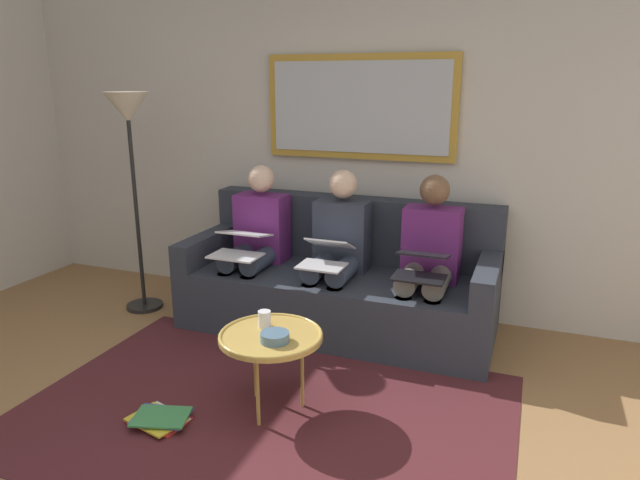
{
  "coord_description": "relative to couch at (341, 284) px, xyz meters",
  "views": [
    {
      "loc": [
        -1.25,
        1.56,
        1.72
      ],
      "look_at": [
        0.0,
        -1.7,
        0.75
      ],
      "focal_mm": 31.78,
      "sensor_mm": 36.0,
      "label": 1
    }
  ],
  "objects": [
    {
      "name": "wall_rear",
      "position": [
        0.0,
        -0.48,
        0.99
      ],
      "size": [
        6.0,
        0.12,
        2.6
      ],
      "primitive_type": "cube",
      "color": "beige",
      "rests_on": "ground_plane"
    },
    {
      "name": "area_rug",
      "position": [
        0.0,
        1.27,
        -0.31
      ],
      "size": [
        2.6,
        1.8,
        0.01
      ],
      "primitive_type": "cube",
      "color": "#4C1E23",
      "rests_on": "ground_plane"
    },
    {
      "name": "couch",
      "position": [
        0.0,
        0.0,
        0.0
      ],
      "size": [
        2.2,
        0.9,
        0.9
      ],
      "color": "#2D333D",
      "rests_on": "ground_plane"
    },
    {
      "name": "framed_mirror",
      "position": [
        0.0,
        -0.39,
        1.24
      ],
      "size": [
        1.43,
        0.05,
        0.75
      ],
      "color": "#B7892D"
    },
    {
      "name": "coffee_table",
      "position": [
        -0.03,
        1.22,
        0.12
      ],
      "size": [
        0.55,
        0.55,
        0.45
      ],
      "color": "tan",
      "rests_on": "ground_plane"
    },
    {
      "name": "cup",
      "position": [
        0.05,
        1.14,
        0.18
      ],
      "size": [
        0.07,
        0.07,
        0.09
      ],
      "primitive_type": "cylinder",
      "color": "silver",
      "rests_on": "coffee_table"
    },
    {
      "name": "bowl",
      "position": [
        -0.09,
        1.29,
        0.16
      ],
      "size": [
        0.15,
        0.15,
        0.05
      ],
      "primitive_type": "cylinder",
      "color": "slate",
      "rests_on": "coffee_table"
    },
    {
      "name": "person_left",
      "position": [
        -0.64,
        0.07,
        0.3
      ],
      "size": [
        0.38,
        0.58,
        1.14
      ],
      "color": "#66236B",
      "rests_on": "couch"
    },
    {
      "name": "laptop_black",
      "position": [
        -0.64,
        0.32,
        0.32
      ],
      "size": [
        0.32,
        0.34,
        0.14
      ],
      "color": "black"
    },
    {
      "name": "person_middle",
      "position": [
        0.0,
        0.07,
        0.3
      ],
      "size": [
        0.38,
        0.58,
        1.14
      ],
      "color": "#2D3342",
      "rests_on": "couch"
    },
    {
      "name": "laptop_silver",
      "position": [
        0.0,
        0.3,
        0.32
      ],
      "size": [
        0.3,
        0.38,
        0.17
      ],
      "color": "silver"
    },
    {
      "name": "person_right",
      "position": [
        0.64,
        0.07,
        0.3
      ],
      "size": [
        0.38,
        0.58,
        1.14
      ],
      "color": "#66236B",
      "rests_on": "couch"
    },
    {
      "name": "laptop_white",
      "position": [
        0.64,
        0.31,
        0.32
      ],
      "size": [
        0.35,
        0.38,
        0.16
      ],
      "color": "white"
    },
    {
      "name": "magazine_stack",
      "position": [
        0.46,
        1.55,
        -0.28
      ],
      "size": [
        0.36,
        0.29,
        0.05
      ],
      "color": "red",
      "rests_on": "ground_plane"
    },
    {
      "name": "standing_lamp",
      "position": [
        1.55,
        0.27,
        1.06
      ],
      "size": [
        0.32,
        0.32,
        1.66
      ],
      "color": "black",
      "rests_on": "ground_plane"
    }
  ]
}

